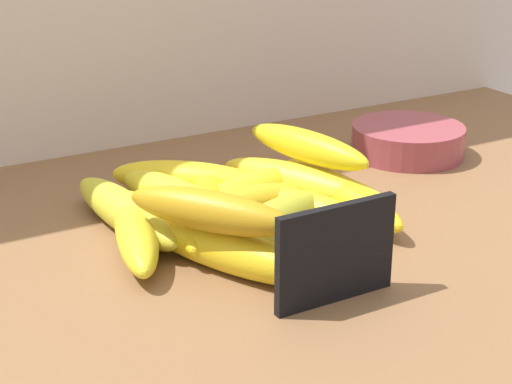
{
  "coord_description": "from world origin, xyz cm",
  "views": [
    {
      "loc": [
        -41.7,
        -56.61,
        35.91
      ],
      "look_at": [
        -6.58,
        4.98,
        8.0
      ],
      "focal_mm": 57.75,
      "sensor_mm": 36.0,
      "label": 1
    }
  ],
  "objects_px": {
    "chalkboard_sign": "(335,257)",
    "banana_4": "(303,185)",
    "banana_5": "(136,231)",
    "banana_2": "(192,181)",
    "banana_9": "(125,212)",
    "banana_6": "(204,212)",
    "banana_12": "(307,146)",
    "banana_13": "(209,211)",
    "banana_8": "(252,192)",
    "banana_11": "(242,205)",
    "fruit_bowl": "(408,140)",
    "banana_3": "(227,250)",
    "banana_10": "(180,201)",
    "banana_0": "(272,224)",
    "banana_1": "(339,193)",
    "banana_7": "(311,209)"
  },
  "relations": [
    {
      "from": "fruit_bowl",
      "to": "banana_11",
      "type": "xyz_separation_m",
      "value": [
        -0.28,
        -0.08,
        -0.0
      ]
    },
    {
      "from": "banana_2",
      "to": "banana_3",
      "type": "xyz_separation_m",
      "value": [
        -0.05,
        -0.16,
        -0.0
      ]
    },
    {
      "from": "banana_11",
      "to": "banana_10",
      "type": "bearing_deg",
      "value": 146.72
    },
    {
      "from": "banana_2",
      "to": "banana_4",
      "type": "height_order",
      "value": "same"
    },
    {
      "from": "banana_3",
      "to": "banana_12",
      "type": "xyz_separation_m",
      "value": [
        0.15,
        0.11,
        0.04
      ]
    },
    {
      "from": "banana_4",
      "to": "banana_11",
      "type": "distance_m",
      "value": 0.08
    },
    {
      "from": "banana_12",
      "to": "banana_13",
      "type": "bearing_deg",
      "value": -148.5
    },
    {
      "from": "banana_5",
      "to": "banana_3",
      "type": "bearing_deg",
      "value": -55.85
    },
    {
      "from": "chalkboard_sign",
      "to": "banana_8",
      "type": "height_order",
      "value": "chalkboard_sign"
    },
    {
      "from": "banana_6",
      "to": "banana_10",
      "type": "xyz_separation_m",
      "value": [
        -0.01,
        0.03,
        0.0
      ]
    },
    {
      "from": "banana_5",
      "to": "banana_8",
      "type": "bearing_deg",
      "value": 12.81
    },
    {
      "from": "banana_4",
      "to": "banana_8",
      "type": "xyz_separation_m",
      "value": [
        -0.06,
        0.01,
        -0.0
      ]
    },
    {
      "from": "banana_8",
      "to": "banana_11",
      "type": "distance_m",
      "value": 0.04
    },
    {
      "from": "banana_2",
      "to": "banana_12",
      "type": "height_order",
      "value": "banana_12"
    },
    {
      "from": "banana_5",
      "to": "banana_2",
      "type": "bearing_deg",
      "value": 41.16
    },
    {
      "from": "fruit_bowl",
      "to": "banana_11",
      "type": "height_order",
      "value": "same"
    },
    {
      "from": "fruit_bowl",
      "to": "banana_11",
      "type": "bearing_deg",
      "value": -163.59
    },
    {
      "from": "banana_12",
      "to": "banana_6",
      "type": "bearing_deg",
      "value": -169.9
    },
    {
      "from": "chalkboard_sign",
      "to": "banana_13",
      "type": "relative_size",
      "value": 0.7
    },
    {
      "from": "banana_7",
      "to": "banana_2",
      "type": "bearing_deg",
      "value": 121.31
    },
    {
      "from": "banana_9",
      "to": "banana_10",
      "type": "xyz_separation_m",
      "value": [
        0.06,
        -0.01,
        0.0
      ]
    },
    {
      "from": "banana_11",
      "to": "banana_13",
      "type": "xyz_separation_m",
      "value": [
        -0.07,
        -0.08,
        0.04
      ]
    },
    {
      "from": "chalkboard_sign",
      "to": "banana_4",
      "type": "distance_m",
      "value": 0.21
    },
    {
      "from": "banana_11",
      "to": "banana_12",
      "type": "bearing_deg",
      "value": 13.94
    },
    {
      "from": "banana_8",
      "to": "banana_3",
      "type": "bearing_deg",
      "value": -128.21
    },
    {
      "from": "banana_1",
      "to": "banana_11",
      "type": "bearing_deg",
      "value": 167.91
    },
    {
      "from": "banana_6",
      "to": "banana_12",
      "type": "distance_m",
      "value": 0.14
    },
    {
      "from": "banana_5",
      "to": "banana_6",
      "type": "relative_size",
      "value": 1.0
    },
    {
      "from": "banana_9",
      "to": "banana_6",
      "type": "bearing_deg",
      "value": -31.48
    },
    {
      "from": "chalkboard_sign",
      "to": "banana_6",
      "type": "relative_size",
      "value": 0.6
    },
    {
      "from": "fruit_bowl",
      "to": "banana_2",
      "type": "xyz_separation_m",
      "value": [
        -0.29,
        -0.0,
        0.0
      ]
    },
    {
      "from": "banana_6",
      "to": "banana_7",
      "type": "bearing_deg",
      "value": -21.48
    },
    {
      "from": "chalkboard_sign",
      "to": "banana_5",
      "type": "xyz_separation_m",
      "value": [
        -0.1,
        0.17,
        -0.02
      ]
    },
    {
      "from": "chalkboard_sign",
      "to": "banana_12",
      "type": "height_order",
      "value": "chalkboard_sign"
    },
    {
      "from": "banana_1",
      "to": "banana_10",
      "type": "xyz_separation_m",
      "value": [
        -0.15,
        0.06,
        0.0
      ]
    },
    {
      "from": "banana_6",
      "to": "banana_8",
      "type": "distance_m",
      "value": 0.07
    },
    {
      "from": "banana_10",
      "to": "banana_2",
      "type": "bearing_deg",
      "value": 52.52
    },
    {
      "from": "banana_13",
      "to": "banana_4",
      "type": "bearing_deg",
      "value": 30.52
    },
    {
      "from": "banana_3",
      "to": "banana_7",
      "type": "bearing_deg",
      "value": 21.29
    },
    {
      "from": "banana_1",
      "to": "banana_13",
      "type": "xyz_separation_m",
      "value": [
        -0.18,
        -0.06,
        0.04
      ]
    },
    {
      "from": "banana_0",
      "to": "banana_10",
      "type": "bearing_deg",
      "value": 119.01
    },
    {
      "from": "banana_1",
      "to": "banana_10",
      "type": "relative_size",
      "value": 1.09
    },
    {
      "from": "banana_2",
      "to": "banana_10",
      "type": "distance_m",
      "value": 0.06
    },
    {
      "from": "chalkboard_sign",
      "to": "banana_2",
      "type": "xyz_separation_m",
      "value": [
        -0.01,
        0.26,
        -0.02
      ]
    },
    {
      "from": "fruit_bowl",
      "to": "banana_3",
      "type": "bearing_deg",
      "value": -153.72
    },
    {
      "from": "banana_0",
      "to": "banana_9",
      "type": "distance_m",
      "value": 0.15
    },
    {
      "from": "banana_1",
      "to": "fruit_bowl",
      "type": "bearing_deg",
      "value": 30.48
    },
    {
      "from": "banana_0",
      "to": "banana_12",
      "type": "distance_m",
      "value": 0.13
    },
    {
      "from": "chalkboard_sign",
      "to": "fruit_bowl",
      "type": "distance_m",
      "value": 0.39
    },
    {
      "from": "banana_0",
      "to": "banana_8",
      "type": "xyz_separation_m",
      "value": [
        0.03,
        0.08,
        -0.0
      ]
    }
  ]
}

